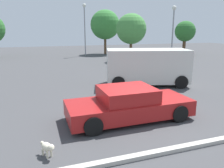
% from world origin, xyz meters
% --- Properties ---
extents(ground_plane, '(80.00, 80.00, 0.00)m').
position_xyz_m(ground_plane, '(0.00, 0.00, 0.00)').
color(ground_plane, '#424244').
extents(sedan_foreground, '(4.68, 1.97, 1.24)m').
position_xyz_m(sedan_foreground, '(-0.40, -0.03, 0.58)').
color(sedan_foreground, maroon).
rests_on(sedan_foreground, ground_plane).
extents(dog, '(0.38, 0.53, 0.42)m').
position_xyz_m(dog, '(-3.46, -1.70, 0.27)').
color(dog, beige).
rests_on(dog, ground_plane).
extents(van_white, '(5.20, 3.31, 2.17)m').
position_xyz_m(van_white, '(2.75, 4.55, 1.17)').
color(van_white, silver).
rests_on(van_white, ground_plane).
extents(pedestrian, '(0.27, 0.57, 1.70)m').
position_xyz_m(pedestrian, '(2.29, 8.26, 1.01)').
color(pedestrian, black).
rests_on(pedestrian, ground_plane).
extents(parking_curb, '(8.99, 0.20, 0.12)m').
position_xyz_m(parking_curb, '(0.00, -2.58, 0.06)').
color(parking_curb, '#B7B2A8').
rests_on(parking_curb, ground_plane).
extents(light_post_near, '(0.44, 0.44, 6.47)m').
position_xyz_m(light_post_near, '(2.53, 21.10, 4.39)').
color(light_post_near, gray).
rests_on(light_post_near, ground_plane).
extents(light_post_mid, '(0.44, 0.44, 5.67)m').
position_xyz_m(light_post_mid, '(10.00, 12.82, 3.92)').
color(light_post_mid, gray).
rests_on(light_post_mid, ground_plane).
extents(tree_back_center, '(3.98, 3.98, 5.97)m').
position_xyz_m(tree_back_center, '(5.62, 22.34, 3.97)').
color(tree_back_center, brown).
rests_on(tree_back_center, ground_plane).
extents(tree_back_right, '(3.21, 3.21, 5.00)m').
position_xyz_m(tree_back_right, '(6.20, 14.85, 3.39)').
color(tree_back_right, brown).
rests_on(tree_back_right, ground_plane).
extents(tree_far_right, '(2.70, 2.70, 4.47)m').
position_xyz_m(tree_far_right, '(15.45, 18.04, 3.08)').
color(tree_far_right, brown).
rests_on(tree_far_right, ground_plane).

